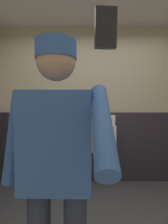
{
  "coord_description": "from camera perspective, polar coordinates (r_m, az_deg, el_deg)",
  "views": [
    {
      "loc": [
        -0.13,
        -1.41,
        1.31
      ],
      "look_at": [
        -0.15,
        0.18,
        1.25
      ],
      "focal_mm": 27.14,
      "sensor_mm": 36.0,
      "label": 1
    }
  ],
  "objects": [
    {
      "name": "cell_phone",
      "position": [
        0.53,
        7.28,
        26.18
      ],
      "size": [
        0.06,
        0.03,
        0.11
      ],
      "primitive_type": "cube",
      "rotation": [
        0.06,
        0.0,
        0.1
      ],
      "color": "black"
    },
    {
      "name": "person",
      "position": [
        1.05,
        -9.28,
        -15.47
      ],
      "size": [
        0.63,
        0.6,
        1.68
      ],
      "color": "#2D3342",
      "rests_on": "ground_plane"
    },
    {
      "name": "wall_back",
      "position": [
        2.98,
        3.39,
        2.46
      ],
      "size": [
        3.83,
        0.12,
        2.65
      ],
      "primitive_type": "cube",
      "color": "beige",
      "rests_on": "ground_plane"
    },
    {
      "name": "wainscot_band_back",
      "position": [
        2.99,
        3.42,
        -11.61
      ],
      "size": [
        3.23,
        0.03,
        1.19
      ],
      "primitive_type": "cube",
      "color": "#2D2833",
      "rests_on": "ground_plane"
    },
    {
      "name": "soap_dispenser",
      "position": [
        2.96,
        -12.63,
        3.33
      ],
      "size": [
        0.1,
        0.07,
        0.18
      ],
      "primitive_type": "cube",
      "color": "silver"
    },
    {
      "name": "urinal_solo",
      "position": [
        2.82,
        6.76,
        -8.69
      ],
      "size": [
        0.4,
        0.34,
        1.24
      ],
      "color": "white",
      "rests_on": "ground_plane"
    }
  ]
}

